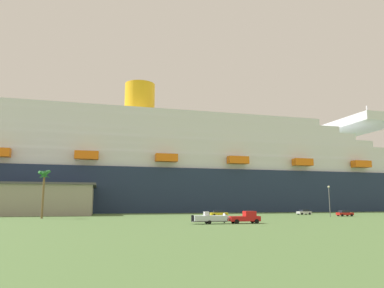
# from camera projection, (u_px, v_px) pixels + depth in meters

# --- Properties ---
(ground_plane) EXTENTS (600.00, 600.00, 0.00)m
(ground_plane) POSITION_uv_depth(u_px,v_px,m) (187.00, 215.00, 116.24)
(ground_plane) COLOR #4C6B38
(cruise_ship) EXTENTS (285.26, 54.11, 59.05)m
(cruise_ship) POSITION_uv_depth(u_px,v_px,m) (224.00, 173.00, 157.82)
(cruise_ship) COLOR #1E2D4C
(cruise_ship) RESTS_ON ground_plane
(terminal_building) EXTENTS (48.96, 28.88, 9.42)m
(terminal_building) POSITION_uv_depth(u_px,v_px,m) (15.00, 199.00, 111.72)
(terminal_building) COLOR gray
(terminal_building) RESTS_ON ground_plane
(pickup_truck) EXTENTS (5.67, 2.44, 2.20)m
(pickup_truck) POSITION_uv_depth(u_px,v_px,m) (246.00, 218.00, 66.55)
(pickup_truck) COLOR red
(pickup_truck) RESTS_ON ground_plane
(small_boat_on_trailer) EXTENTS (8.08, 2.20, 2.15)m
(small_boat_on_trailer) POSITION_uv_depth(u_px,v_px,m) (213.00, 218.00, 65.19)
(small_boat_on_trailer) COLOR #595960
(small_boat_on_trailer) RESTS_ON ground_plane
(palm_tree) EXTENTS (3.22, 3.31, 11.57)m
(palm_tree) POSITION_uv_depth(u_px,v_px,m) (44.00, 179.00, 88.34)
(palm_tree) COLOR brown
(palm_tree) RESTS_ON ground_plane
(street_lamp) EXTENTS (0.56, 0.56, 8.19)m
(street_lamp) POSITION_uv_depth(u_px,v_px,m) (329.00, 197.00, 97.95)
(street_lamp) COLOR slate
(street_lamp) RESTS_ON ground_plane
(parked_car_red_hatchback) EXTENTS (4.31, 2.17, 1.58)m
(parked_car_red_hatchback) POSITION_uv_depth(u_px,v_px,m) (345.00, 213.00, 101.23)
(parked_car_red_hatchback) COLOR red
(parked_car_red_hatchback) RESTS_ON ground_plane
(parked_car_yellow_taxi) EXTENTS (4.74, 2.03, 1.58)m
(parked_car_yellow_taxi) POSITION_uv_depth(u_px,v_px,m) (219.00, 213.00, 101.10)
(parked_car_yellow_taxi) COLOR yellow
(parked_car_yellow_taxi) RESTS_ON ground_plane
(parked_car_silver_sedan) EXTENTS (4.48, 2.58, 1.58)m
(parked_car_silver_sedan) POSITION_uv_depth(u_px,v_px,m) (304.00, 212.00, 114.72)
(parked_car_silver_sedan) COLOR silver
(parked_car_silver_sedan) RESTS_ON ground_plane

